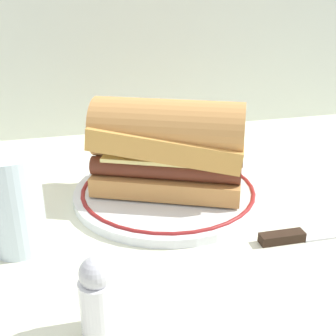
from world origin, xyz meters
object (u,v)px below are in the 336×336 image
(salt_shaker, at_px, (98,297))
(drinking_glass, at_px, (16,208))
(butter_knife, at_px, (304,235))
(plate, at_px, (168,192))
(sausage_sandwich, at_px, (168,146))

(salt_shaker, bearing_deg, drinking_glass, 115.64)
(butter_knife, bearing_deg, plate, 131.38)
(sausage_sandwich, distance_m, salt_shaker, 0.27)
(plate, xyz_separation_m, salt_shaker, (-0.12, -0.24, 0.03))
(sausage_sandwich, bearing_deg, drinking_glass, -133.73)
(drinking_glass, relative_size, butter_knife, 0.83)
(salt_shaker, distance_m, butter_knife, 0.27)
(plate, height_order, butter_knife, plate)
(salt_shaker, bearing_deg, butter_knife, 19.35)
(plate, bearing_deg, drinking_glass, -157.60)
(plate, xyz_separation_m, sausage_sandwich, (-0.00, -0.00, 0.07))
(butter_knife, bearing_deg, sausage_sandwich, 131.38)
(plate, distance_m, sausage_sandwich, 0.07)
(plate, relative_size, salt_shaker, 3.49)
(sausage_sandwich, xyz_separation_m, butter_knife, (0.13, -0.15, -0.07))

